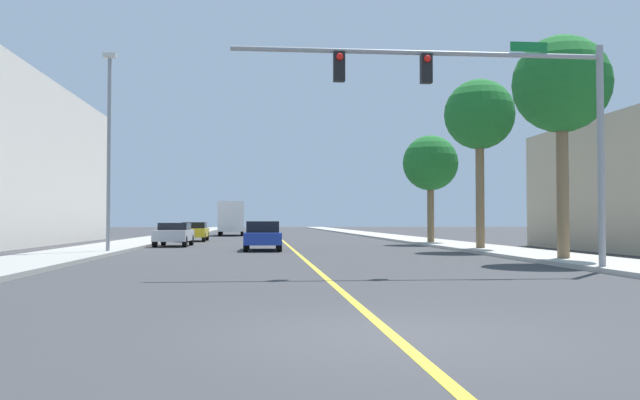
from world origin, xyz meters
TOP-DOWN VIEW (x-y plane):
  - ground at (0.00, 42.00)m, footprint 192.00×192.00m
  - sidewalk_left at (-9.48, 42.00)m, footprint 3.42×168.00m
  - sidewalk_right at (9.48, 42.00)m, footprint 3.42×168.00m
  - lane_marking_center at (0.00, 42.00)m, footprint 0.16×144.00m
  - traffic_signal_mast at (4.84, 9.66)m, footprint 10.78×0.36m
  - street_lamp at (-8.27, 20.78)m, footprint 0.56×0.28m
  - palm_near at (8.93, 13.64)m, footprint 3.43×3.43m
  - palm_mid at (8.94, 22.27)m, footprint 3.40×3.40m
  - palm_far at (8.81, 30.90)m, footprint 3.40×3.40m
  - car_yellow at (-6.29, 38.56)m, footprint 1.82×4.58m
  - car_silver at (-6.54, 29.38)m, footprint 1.92×3.93m
  - car_blue at (-1.53, 23.84)m, footprint 1.82×4.30m
  - delivery_truck at (-4.43, 55.88)m, footprint 2.62×8.22m

SIDE VIEW (x-z plane):
  - ground at x=0.00m, z-range 0.00..0.00m
  - lane_marking_center at x=0.00m, z-range 0.00..0.01m
  - sidewalk_left at x=-9.48m, z-range 0.00..0.15m
  - sidewalk_right at x=9.48m, z-range 0.00..0.15m
  - car_yellow at x=-6.29m, z-range 0.04..1.39m
  - car_silver at x=-6.54m, z-range 0.05..1.39m
  - car_blue at x=-1.53m, z-range 0.02..1.45m
  - delivery_truck at x=-4.43m, z-range 0.09..3.36m
  - street_lamp at x=-8.27m, z-range 0.58..9.26m
  - traffic_signal_mast at x=4.84m, z-range 1.72..8.19m
  - palm_far at x=8.81m, z-range 1.68..8.26m
  - palm_near at x=8.93m, z-range 2.28..10.14m
  - palm_mid at x=8.94m, z-range 2.45..10.63m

